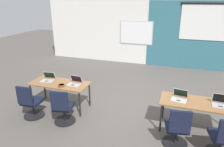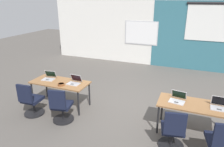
{
  "view_description": "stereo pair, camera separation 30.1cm",
  "coord_description": "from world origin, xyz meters",
  "px_view_note": "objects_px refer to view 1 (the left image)",
  "views": [
    {
      "loc": [
        1.25,
        -5.07,
        2.89
      ],
      "look_at": [
        -0.47,
        0.06,
        0.91
      ],
      "focal_mm": 33.28,
      "sensor_mm": 36.0,
      "label": 1
    },
    {
      "loc": [
        1.53,
        -4.97,
        2.89
      ],
      "look_at": [
        -0.47,
        0.06,
        0.91
      ],
      "focal_mm": 33.28,
      "sensor_mm": 36.0,
      "label": 2
    }
  ],
  "objects_px": {
    "laptop_near_left_end": "(48,79)",
    "chair_near_right_inner": "(177,130)",
    "chair_near_left_inner": "(63,109)",
    "desk_near_right": "(197,105)",
    "laptop_near_right_end": "(220,103)",
    "snack_bowl": "(61,85)",
    "desk_near_left": "(60,85)",
    "laptop_near_right_inner": "(179,97)",
    "chair_near_right_end": "(223,141)",
    "laptop_near_left_inner": "(75,82)",
    "chair_near_left_end": "(31,104)"
  },
  "relations": [
    {
      "from": "desk_near_right",
      "to": "desk_near_left",
      "type": "bearing_deg",
      "value": 180.0
    },
    {
      "from": "laptop_near_right_inner",
      "to": "chair_near_left_inner",
      "type": "distance_m",
      "value": 2.73
    },
    {
      "from": "desk_near_left",
      "to": "chair_near_right_inner",
      "type": "distance_m",
      "value": 3.21
    },
    {
      "from": "chair_near_right_inner",
      "to": "snack_bowl",
      "type": "bearing_deg",
      "value": -20.86
    },
    {
      "from": "desk_near_right",
      "to": "chair_near_right_end",
      "type": "bearing_deg",
      "value": -59.33
    },
    {
      "from": "chair_near_left_inner",
      "to": "laptop_near_left_inner",
      "type": "bearing_deg",
      "value": -97.46
    },
    {
      "from": "chair_near_left_inner",
      "to": "chair_near_right_end",
      "type": "bearing_deg",
      "value": 166.56
    },
    {
      "from": "chair_near_right_inner",
      "to": "laptop_near_left_inner",
      "type": "xyz_separation_m",
      "value": [
        -2.69,
        0.76,
        0.39
      ]
    },
    {
      "from": "chair_near_right_inner",
      "to": "laptop_near_left_inner",
      "type": "relative_size",
      "value": 2.69
    },
    {
      "from": "laptop_near_left_end",
      "to": "chair_near_right_inner",
      "type": "height_order",
      "value": "laptop_near_left_end"
    },
    {
      "from": "desk_near_right",
      "to": "chair_near_left_inner",
      "type": "distance_m",
      "value": 3.1
    },
    {
      "from": "laptop_near_right_inner",
      "to": "laptop_near_left_inner",
      "type": "height_order",
      "value": "same"
    },
    {
      "from": "chair_near_right_end",
      "to": "laptop_near_left_inner",
      "type": "bearing_deg",
      "value": -23.21
    },
    {
      "from": "desk_near_right",
      "to": "chair_near_right_inner",
      "type": "relative_size",
      "value": 1.74
    },
    {
      "from": "chair_near_right_end",
      "to": "laptop_near_right_end",
      "type": "bearing_deg",
      "value": -99.44
    },
    {
      "from": "laptop_near_right_end",
      "to": "snack_bowl",
      "type": "xyz_separation_m",
      "value": [
        -3.76,
        -0.22,
        -0.01
      ]
    },
    {
      "from": "laptop_near_left_end",
      "to": "chair_near_left_inner",
      "type": "bearing_deg",
      "value": -49.9
    },
    {
      "from": "chair_near_right_end",
      "to": "snack_bowl",
      "type": "xyz_separation_m",
      "value": [
        -3.77,
        0.56,
        0.38
      ]
    },
    {
      "from": "laptop_near_right_inner",
      "to": "chair_near_right_inner",
      "type": "distance_m",
      "value": 0.83
    },
    {
      "from": "desk_near_left",
      "to": "laptop_near_right_inner",
      "type": "xyz_separation_m",
      "value": [
        3.11,
        0.02,
        0.11
      ]
    },
    {
      "from": "chair_near_right_inner",
      "to": "snack_bowl",
      "type": "xyz_separation_m",
      "value": [
        -2.93,
        0.51,
        0.38
      ]
    },
    {
      "from": "desk_near_left",
      "to": "laptop_near_right_inner",
      "type": "distance_m",
      "value": 3.11
    },
    {
      "from": "laptop_near_right_inner",
      "to": "chair_near_left_inner",
      "type": "height_order",
      "value": "laptop_near_right_inner"
    },
    {
      "from": "chair_near_right_inner",
      "to": "snack_bowl",
      "type": "distance_m",
      "value": 3.0
    },
    {
      "from": "chair_near_left_end",
      "to": "laptop_near_right_inner",
      "type": "distance_m",
      "value": 3.61
    },
    {
      "from": "laptop_near_left_end",
      "to": "chair_near_right_inner",
      "type": "relative_size",
      "value": 0.41
    },
    {
      "from": "snack_bowl",
      "to": "chair_near_right_end",
      "type": "bearing_deg",
      "value": -8.49
    },
    {
      "from": "chair_near_left_end",
      "to": "snack_bowl",
      "type": "relative_size",
      "value": 5.18
    },
    {
      "from": "chair_near_left_end",
      "to": "chair_near_left_inner",
      "type": "height_order",
      "value": "same"
    },
    {
      "from": "laptop_near_left_end",
      "to": "laptop_near_left_inner",
      "type": "relative_size",
      "value": 1.11
    },
    {
      "from": "laptop_near_left_inner",
      "to": "chair_near_left_inner",
      "type": "relative_size",
      "value": 0.37
    },
    {
      "from": "chair_near_left_inner",
      "to": "laptop_near_left_end",
      "type": "bearing_deg",
      "value": -52.89
    },
    {
      "from": "chair_near_left_end",
      "to": "chair_near_left_inner",
      "type": "relative_size",
      "value": 1.0
    },
    {
      "from": "laptop_near_right_inner",
      "to": "chair_near_left_inner",
      "type": "bearing_deg",
      "value": -155.3
    },
    {
      "from": "chair_near_left_end",
      "to": "laptop_near_left_inner",
      "type": "relative_size",
      "value": 2.69
    },
    {
      "from": "chair_near_left_end",
      "to": "chair_near_right_end",
      "type": "bearing_deg",
      "value": 176.12
    },
    {
      "from": "desk_near_left",
      "to": "laptop_near_left_end",
      "type": "height_order",
      "value": "laptop_near_left_end"
    },
    {
      "from": "desk_near_right",
      "to": "chair_near_right_inner",
      "type": "distance_m",
      "value": 0.86
    },
    {
      "from": "desk_near_right",
      "to": "laptop_near_left_inner",
      "type": "bearing_deg",
      "value": 179.1
    },
    {
      "from": "chair_near_left_end",
      "to": "laptop_near_right_inner",
      "type": "height_order",
      "value": "laptop_near_right_inner"
    },
    {
      "from": "chair_near_left_inner",
      "to": "chair_near_right_end",
      "type": "xyz_separation_m",
      "value": [
        3.46,
        -0.06,
        0.0
      ]
    },
    {
      "from": "laptop_near_left_end",
      "to": "laptop_near_left_inner",
      "type": "distance_m",
      "value": 0.84
    },
    {
      "from": "laptop_near_left_end",
      "to": "laptop_near_right_end",
      "type": "xyz_separation_m",
      "value": [
        4.35,
        -0.05,
        0.0
      ]
    },
    {
      "from": "laptop_near_right_end",
      "to": "chair_near_right_end",
      "type": "distance_m",
      "value": 0.87
    },
    {
      "from": "chair_near_left_inner",
      "to": "desk_near_right",
      "type": "bearing_deg",
      "value": -179.16
    },
    {
      "from": "chair_near_right_end",
      "to": "snack_bowl",
      "type": "relative_size",
      "value": 5.18
    },
    {
      "from": "laptop_near_left_end",
      "to": "laptop_near_left_inner",
      "type": "height_order",
      "value": "laptop_near_left_inner"
    },
    {
      "from": "laptop_near_right_end",
      "to": "chair_near_right_end",
      "type": "relative_size",
      "value": 0.37
    },
    {
      "from": "laptop_near_left_end",
      "to": "chair_near_left_inner",
      "type": "relative_size",
      "value": 0.41
    },
    {
      "from": "laptop_near_left_inner",
      "to": "desk_near_right",
      "type": "bearing_deg",
      "value": 1.23
    }
  ]
}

